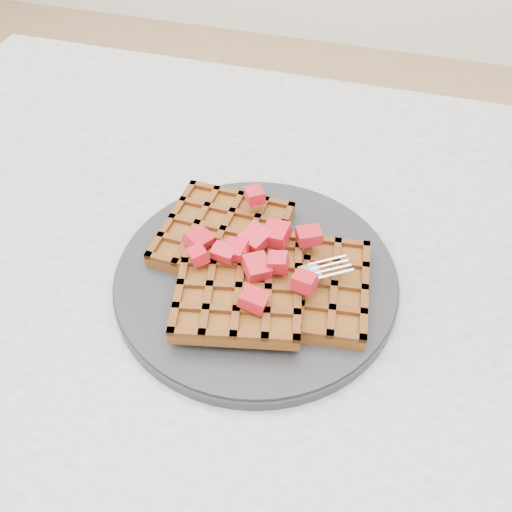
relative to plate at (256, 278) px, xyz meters
name	(u,v)px	position (x,y,z in m)	size (l,w,h in m)	color
table	(316,356)	(0.07, 0.01, -0.12)	(1.20, 0.80, 0.75)	beige
plate	(256,278)	(0.00, 0.00, 0.00)	(0.28, 0.28, 0.02)	black
waffles	(255,268)	(0.00, 0.00, 0.02)	(0.22, 0.21, 0.03)	brown
strawberry_pile	(256,246)	(0.00, 0.00, 0.05)	(0.15, 0.15, 0.02)	#9E0010
fork	(276,294)	(0.03, -0.03, 0.02)	(0.02, 0.18, 0.02)	silver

